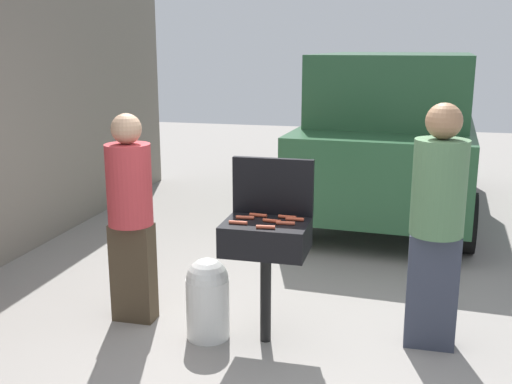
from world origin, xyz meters
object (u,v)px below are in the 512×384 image
hot_dog_0 (266,227)px  hot_dog_1 (285,223)px  hot_dog_2 (287,217)px  hot_dog_3 (238,223)px  hot_dog_6 (245,217)px  hot_dog_7 (272,221)px  person_left (130,211)px  person_right (437,219)px  parked_minivan (393,133)px  propane_tank (208,297)px  hot_dog_4 (258,215)px  bbq_grill (266,241)px  hot_dog_5 (295,219)px

hot_dog_0 → hot_dog_1: bearing=48.2°
hot_dog_2 → hot_dog_3: size_ratio=1.00×
hot_dog_0 → hot_dog_6: 0.28m
hot_dog_2 → hot_dog_3: 0.38m
hot_dog_7 → person_left: size_ratio=0.08×
person_left → person_right: bearing=13.4°
hot_dog_0 → hot_dog_6: same height
hot_dog_7 → parked_minivan: bearing=79.7°
propane_tank → person_right: bearing=9.5°
hot_dog_2 → hot_dog_4: bearing=-179.1°
person_right → parked_minivan: (-0.40, 3.74, 0.07)m
hot_dog_3 → person_right: bearing=13.4°
bbq_grill → person_left: (-1.09, 0.10, 0.12)m
hot_dog_4 → parked_minivan: size_ratio=0.03×
person_left → parked_minivan: bearing=74.7°
hot_dog_5 → hot_dog_2: bearing=146.1°
hot_dog_2 → parked_minivan: parked_minivan is taller
bbq_grill → parked_minivan: (0.76, 3.96, 0.26)m
hot_dog_1 → hot_dog_7: bearing=163.8°
hot_dog_0 → bbq_grill: bearing=102.0°
hot_dog_1 → person_right: person_right is taller
hot_dog_3 → person_right: (1.34, 0.32, 0.03)m
hot_dog_2 → hot_dog_7: size_ratio=1.00×
parked_minivan → bbq_grill: bearing=82.6°
parked_minivan → hot_dog_2: bearing=84.1°
bbq_grill → hot_dog_4: hot_dog_4 is taller
hot_dog_7 → propane_tank: hot_dog_7 is taller
hot_dog_4 → propane_tank: 0.71m
hot_dog_3 → hot_dog_5: (0.37, 0.18, 0.00)m
hot_dog_7 → person_right: (1.12, 0.22, 0.03)m
propane_tank → person_right: person_right is taller
hot_dog_7 → parked_minivan: (0.72, 3.96, 0.10)m
hot_dog_1 → parked_minivan: parked_minivan is taller
hot_dog_2 → bbq_grill: bearing=-136.5°
hot_dog_3 → hot_dog_6: bearing=84.4°
person_left → parked_minivan: parked_minivan is taller
hot_dog_5 → person_left: person_left is taller
hot_dog_1 → hot_dog_4: 0.27m
bbq_grill → person_left: person_left is taller
hot_dog_2 → person_right: (1.04, 0.10, 0.03)m
hot_dog_5 → propane_tank: bearing=-168.4°
bbq_grill → hot_dog_4: (-0.08, 0.12, 0.16)m
hot_dog_2 → person_right: size_ratio=0.07×
hot_dog_1 → parked_minivan: bearing=81.2°
bbq_grill → hot_dog_2: size_ratio=7.00×
hot_dog_6 → parked_minivan: size_ratio=0.03×
hot_dog_2 → hot_dog_6: 0.30m
person_left → hot_dog_6: bearing=6.3°
hot_dog_3 → hot_dog_4: bearing=67.1°
hot_dog_0 → hot_dog_2: same height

